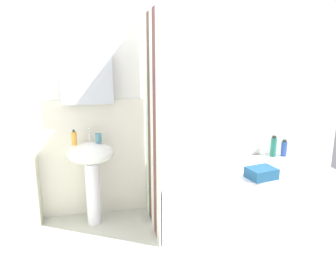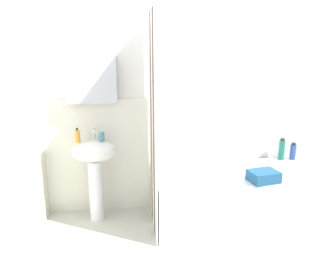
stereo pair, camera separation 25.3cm
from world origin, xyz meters
TOP-DOWN VIEW (x-y plane):
  - wall_back_tiled at (-0.06, 1.26)m, footprint 3.60×0.18m
  - wall_left_tiled at (-1.57, 0.34)m, footprint 0.07×1.81m
  - sink at (-1.02, 1.03)m, footprint 0.44×0.34m
  - faucet at (-1.02, 1.11)m, footprint 0.03×0.12m
  - soap_dispenser at (-1.16, 0.99)m, footprint 0.05×0.05m
  - toothbrush_cup at (-0.94, 1.03)m, footprint 0.06×0.06m
  - bathtub at (0.36, 0.85)m, footprint 1.62×0.75m
  - shower_curtain at (-0.46, 0.85)m, footprint 0.01×0.75m
  - conditioner_bottle at (1.07, 1.13)m, footprint 0.06×0.06m
  - shampoo_bottle at (0.95, 1.14)m, footprint 0.06×0.06m
  - towel_folded at (0.51, 0.57)m, footprint 0.29×0.24m

SIDE VIEW (x-z plane):
  - bathtub at x=0.36m, z-range 0.00..0.52m
  - towel_folded at x=0.51m, z-range 0.52..0.62m
  - sink at x=-1.02m, z-range 0.19..1.02m
  - conditioner_bottle at x=1.07m, z-range 0.52..0.70m
  - shampoo_bottle at x=0.95m, z-range 0.52..0.75m
  - toothbrush_cup at x=-0.94m, z-range 0.82..0.91m
  - faucet at x=-1.02m, z-range 0.82..0.95m
  - soap_dispenser at x=-1.16m, z-range 0.81..0.96m
  - shower_curtain at x=-0.46m, z-range 0.00..2.00m
  - wall_left_tiled at x=-1.57m, z-range -0.08..2.32m
  - wall_back_tiled at x=-0.06m, z-range -0.06..2.34m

